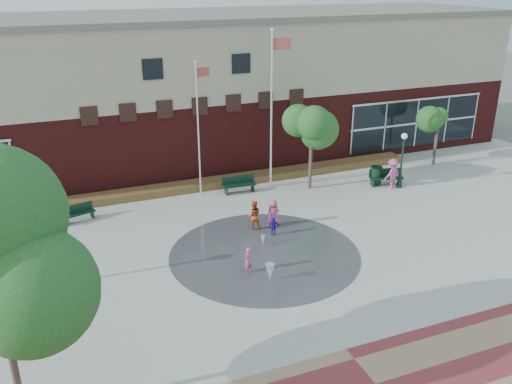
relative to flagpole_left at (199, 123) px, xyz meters
name	(u,v)px	position (x,y,z in m)	size (l,w,h in m)	color
ground	(294,289)	(0.58, -10.76, -4.12)	(120.00, 120.00, 0.00)	#666056
plaza_concrete	(256,244)	(0.58, -6.76, -4.12)	(46.00, 18.00, 0.01)	#A8A8A0
splash_pad	(264,254)	(0.58, -7.76, -4.12)	(8.40, 8.40, 0.01)	#383A3D
library_building	(178,88)	(0.58, 6.72, 0.52)	(44.40, 10.40, 9.20)	#5A1818
flower_bed	(207,187)	(0.58, 0.84, -4.12)	(26.00, 1.20, 0.40)	#A23524
flagpole_left	(199,123)	(0.00, 0.00, 0.00)	(0.85, 0.29, 7.40)	white
flagpole_right	(272,103)	(4.07, -0.48, 0.84)	(1.07, 0.33, 8.87)	white
lamp_right	(402,154)	(10.85, -3.35, -2.09)	(0.35, 0.35, 3.27)	black
bench_left	(78,216)	(-6.73, -1.17, -3.85)	(1.76, 0.93, 0.85)	black
bench_mid	(239,188)	(2.03, -0.62, -3.82)	(1.91, 0.61, 0.95)	black
bench_right	(386,180)	(10.35, -2.75, -3.80)	(2.04, 1.03, 0.99)	black
trash_can	(376,176)	(9.89, -2.38, -3.57)	(0.67, 0.67, 1.09)	black
tree_mid	(312,129)	(6.01, -1.50, -0.58)	(2.88, 2.88, 4.86)	#412F28
tree_small_right	(438,122)	(15.34, -0.76, -1.30)	(2.27, 2.27, 3.87)	#412F28
water_jet_a	(270,281)	(-0.08, -9.92, -4.12)	(0.38, 0.38, 0.75)	white
water_jet_b	(263,246)	(0.83, -6.99, -4.12)	(0.22, 0.22, 0.49)	white
child_splash	(248,260)	(-0.65, -8.95, -3.54)	(0.42, 0.28, 1.16)	#D4528F
adult_red	(254,215)	(1.07, -5.24, -3.38)	(0.72, 0.56, 1.48)	#B34923
adult_pink	(273,214)	(2.06, -5.35, -3.41)	(0.70, 0.45, 1.42)	#CE4481
child_blue	(274,227)	(1.69, -6.24, -3.65)	(0.55, 0.23, 0.94)	#1916A2
person_bench	(392,174)	(10.43, -3.18, -3.24)	(1.13, 0.65, 1.76)	#C25091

